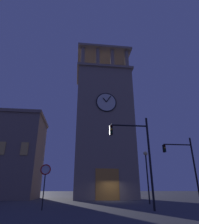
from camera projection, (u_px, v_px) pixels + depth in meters
name	position (u px, v px, depth m)	size (l,w,h in m)	color
ground_plane	(113.00, 201.00, 23.49)	(200.00, 200.00, 0.00)	#424247
clocktower	(104.00, 127.00, 32.03)	(9.54, 6.84, 27.02)	gray
traffic_signal_near	(185.00, 161.00, 19.21)	(3.10, 0.41, 6.34)	black
traffic_signal_mid	(138.00, 148.00, 14.84)	(3.11, 0.41, 6.79)	black
street_lamp	(147.00, 166.00, 20.57)	(0.44, 0.44, 5.21)	black
no_horn_sign	(45.00, 173.00, 14.60)	(0.78, 0.14, 3.17)	black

